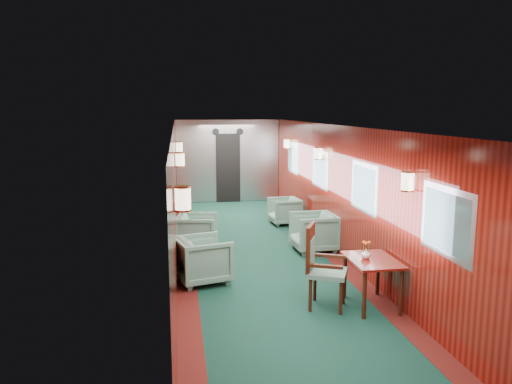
# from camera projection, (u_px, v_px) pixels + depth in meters

# --- Properties ---
(room) EXTENTS (12.00, 12.10, 2.40)m
(room) POSITION_uv_depth(u_px,v_px,m) (262.00, 170.00, 8.69)
(room) COLOR #0E3226
(room) RESTS_ON ground
(bulkhead) EXTENTS (2.98, 0.17, 2.39)m
(bulkhead) POSITION_uv_depth(u_px,v_px,m) (228.00, 161.00, 14.52)
(bulkhead) COLOR #ABAEB2
(bulkhead) RESTS_ON ground
(windows_right) EXTENTS (0.02, 8.60, 0.80)m
(windows_right) POSITION_uv_depth(u_px,v_px,m) (339.00, 177.00, 9.19)
(windows_right) COLOR #BABDC1
(windows_right) RESTS_ON ground
(wall_sconces) EXTENTS (2.97, 7.97, 0.25)m
(wall_sconces) POSITION_uv_depth(u_px,v_px,m) (257.00, 158.00, 9.21)
(wall_sconces) COLOR #FFF1C6
(wall_sconces) RESTS_ON ground
(dining_table) EXTENTS (0.63, 0.90, 0.67)m
(dining_table) POSITION_uv_depth(u_px,v_px,m) (372.00, 267.00, 6.81)
(dining_table) COLOR maroon
(dining_table) RESTS_ON ground
(side_chair) EXTENTS (0.66, 0.68, 1.15)m
(side_chair) POSITION_uv_depth(u_px,v_px,m) (320.00, 263.00, 6.78)
(side_chair) COLOR #225147
(side_chair) RESTS_ON ground
(credenza) EXTENTS (0.30, 0.96, 1.13)m
(credenza) POSITION_uv_depth(u_px,v_px,m) (184.00, 218.00, 10.44)
(credenza) COLOR maroon
(credenza) RESTS_ON ground
(flower_vase) EXTENTS (0.16, 0.16, 0.13)m
(flower_vase) POSITION_uv_depth(u_px,v_px,m) (366.00, 254.00, 6.81)
(flower_vase) COLOR white
(flower_vase) RESTS_ON dining_table
(armchair_left_near) EXTENTS (0.98, 0.96, 0.73)m
(armchair_left_near) POSITION_uv_depth(u_px,v_px,m) (203.00, 260.00, 7.80)
(armchair_left_near) COLOR #225147
(armchair_left_near) RESTS_ON ground
(armchair_left_far) EXTENTS (0.87, 0.85, 0.70)m
(armchair_left_far) POSITION_uv_depth(u_px,v_px,m) (197.00, 232.00, 9.62)
(armchair_left_far) COLOR #225147
(armchair_left_far) RESTS_ON ground
(armchair_right_near) EXTENTS (0.85, 0.82, 0.74)m
(armchair_right_near) POSITION_uv_depth(u_px,v_px,m) (314.00, 232.00, 9.54)
(armchair_right_near) COLOR #225147
(armchair_right_near) RESTS_ON ground
(armchair_right_far) EXTENTS (0.76, 0.74, 0.63)m
(armchair_right_far) POSITION_uv_depth(u_px,v_px,m) (284.00, 211.00, 11.77)
(armchair_right_far) COLOR #225147
(armchair_right_far) RESTS_ON ground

